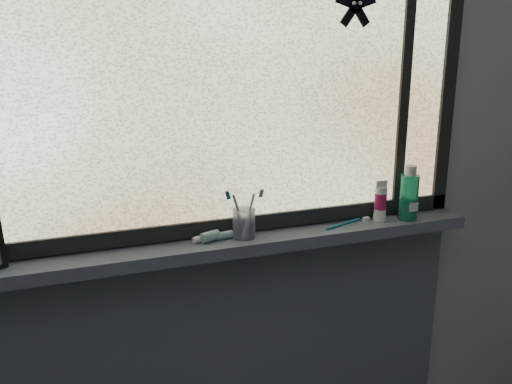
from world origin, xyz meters
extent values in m
cube|color=#9EA3A8|center=(0.00, 1.30, 1.25)|extent=(3.00, 0.01, 2.50)
cube|color=#4E5268|center=(0.00, 1.23, 1.00)|extent=(1.62, 0.14, 0.04)
cube|color=#4E5268|center=(0.00, 1.29, 0.49)|extent=(1.62, 0.02, 0.98)
cube|color=silver|center=(0.00, 1.28, 1.53)|extent=(1.50, 0.01, 1.00)
cube|color=black|center=(0.00, 1.28, 1.05)|extent=(1.60, 0.03, 0.05)
cube|color=black|center=(0.78, 1.28, 1.53)|extent=(0.05, 0.03, 1.10)
cube|color=black|center=(0.60, 1.28, 1.53)|extent=(0.03, 0.03, 1.00)
cylinder|color=#B8ACE4|center=(0.02, 1.23, 1.07)|extent=(0.09, 0.09, 0.09)
cylinder|color=#1FA478|center=(0.61, 1.21, 1.11)|extent=(0.07, 0.07, 0.16)
cylinder|color=silver|center=(0.51, 1.23, 1.09)|extent=(0.05, 0.05, 0.10)
camera|label=1|loc=(-0.52, -0.37, 1.65)|focal=40.00mm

